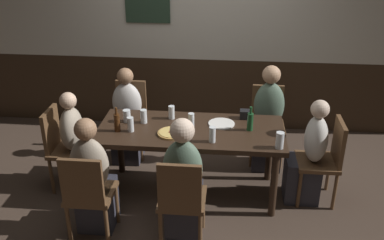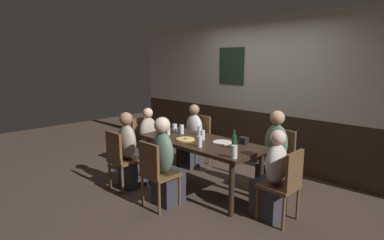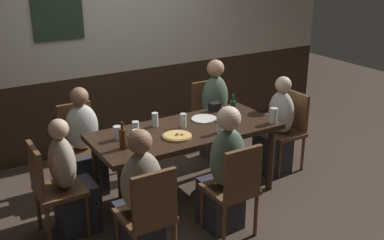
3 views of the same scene
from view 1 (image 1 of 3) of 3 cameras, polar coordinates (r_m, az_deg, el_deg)
ground_plane at (r=4.68m, az=-0.15°, el=-9.30°), size 12.00×12.00×0.00m
wall_back at (r=5.66m, az=1.46°, el=11.48°), size 6.40×0.13×2.60m
dining_table at (r=4.34m, az=-0.16°, el=-2.13°), size 1.84×0.80×0.74m
chair_left_near at (r=3.89m, az=-13.49°, el=-9.18°), size 0.40×0.40×0.88m
chair_mid_near at (r=3.73m, az=-1.42°, el=-10.12°), size 0.40×0.40×0.88m
chair_left_far at (r=5.26m, az=-8.09°, el=0.81°), size 0.40×0.40×0.88m
chair_head_west at (r=4.72m, az=-16.54°, el=-3.06°), size 0.40×0.40×0.88m
chair_right_far at (r=5.14m, az=9.77°, el=0.08°), size 0.40×0.40×0.88m
chair_head_east at (r=4.50m, az=17.08°, el=-4.62°), size 0.40×0.40×0.88m
person_left_near at (r=4.03m, az=-12.76°, el=-8.10°), size 0.34×0.37×1.14m
person_mid_near at (r=3.86m, az=-1.13°, el=-8.69°), size 0.34×0.37×1.17m
person_left_far at (r=5.13m, az=-8.47°, el=-0.28°), size 0.34×0.37×1.11m
person_head_west at (r=4.69m, az=-14.58°, el=-3.71°), size 0.37×0.34×1.08m
person_right_far at (r=4.99m, az=9.88°, el=-0.62°), size 0.34×0.37×1.19m
person_head_east at (r=4.49m, az=14.96°, el=-5.01°), size 0.37×0.34×1.09m
pizza at (r=4.20m, az=-2.67°, el=-1.70°), size 0.27×0.27×0.03m
tumbler_water at (r=4.49m, az=-2.70°, el=0.92°), size 0.06×0.06×0.14m
pint_glass_stout at (r=4.27m, az=-8.04°, el=-0.69°), size 0.06×0.06×0.15m
beer_glass_tall at (r=4.00m, az=11.42°, el=-2.70°), size 0.07×0.07×0.16m
pint_glass_pale at (r=4.48m, az=-8.52°, el=0.44°), size 0.08×0.08×0.13m
beer_glass_half at (r=4.43m, az=-6.34°, el=0.37°), size 0.07×0.07×0.14m
highball_clear at (r=4.03m, az=2.67°, el=-2.04°), size 0.06×0.06×0.15m
tumbler_short at (r=4.32m, az=-0.11°, el=-0.12°), size 0.06×0.06×0.14m
beer_bottle_green at (r=4.27m, az=7.62°, el=-0.15°), size 0.06×0.06×0.25m
beer_bottle_brown at (r=4.28m, az=-9.79°, el=-0.26°), size 0.06×0.06×0.25m
plate_white_large at (r=4.40m, az=3.87°, el=-0.48°), size 0.27×0.27×0.01m
condiment_caddy at (r=4.53m, az=6.99°, el=0.75°), size 0.11×0.09×0.09m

